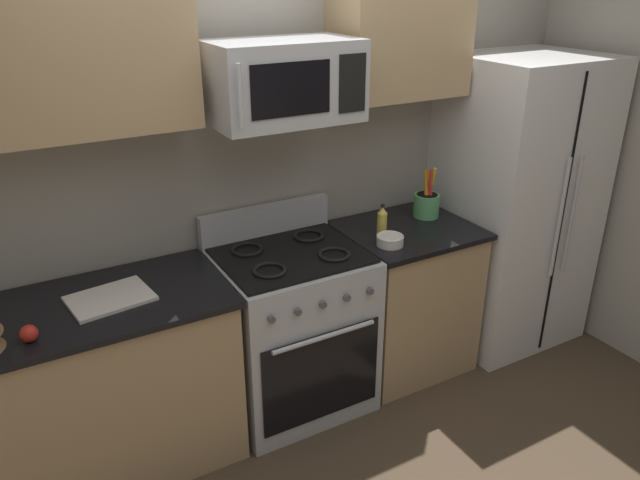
% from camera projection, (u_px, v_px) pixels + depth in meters
% --- Properties ---
extents(ground_plane, '(16.00, 16.00, 0.00)m').
position_uv_depth(ground_plane, '(352.00, 469.00, 3.04)').
color(ground_plane, '#473828').
extents(wall_back, '(8.00, 0.10, 2.60)m').
position_uv_depth(wall_back, '(256.00, 164.00, 3.33)').
color(wall_back, '#9E998E').
rests_on(wall_back, ground).
extents(counter_left, '(1.22, 0.66, 0.91)m').
position_uv_depth(counter_left, '(104.00, 387.00, 2.91)').
color(counter_left, tan).
rests_on(counter_left, ground).
extents(range_oven, '(0.76, 0.70, 1.09)m').
position_uv_depth(range_oven, '(292.00, 328.00, 3.35)').
color(range_oven, '#B2B5BA').
rests_on(range_oven, ground).
extents(counter_right, '(0.75, 0.66, 0.91)m').
position_uv_depth(counter_right, '(404.00, 297.00, 3.70)').
color(counter_right, tan).
rests_on(counter_right, ground).
extents(refrigerator, '(0.85, 0.77, 1.82)m').
position_uv_depth(refrigerator, '(514.00, 204.00, 3.87)').
color(refrigerator, silver).
rests_on(refrigerator, ground).
extents(microwave, '(0.70, 0.44, 0.37)m').
position_uv_depth(microwave, '(284.00, 81.00, 2.84)').
color(microwave, '#B2B5BA').
extents(upper_cabinets_left, '(1.21, 0.34, 0.70)m').
position_uv_depth(upper_cabinets_left, '(38.00, 50.00, 2.43)').
color(upper_cabinets_left, tan).
extents(upper_cabinets_right, '(0.74, 0.34, 0.70)m').
position_uv_depth(upper_cabinets_right, '(401.00, 30.00, 3.23)').
color(upper_cabinets_right, tan).
extents(utensil_crock, '(0.15, 0.15, 0.31)m').
position_uv_depth(utensil_crock, '(427.00, 204.00, 3.65)').
color(utensil_crock, '#59AD66').
rests_on(utensil_crock, counter_right).
extents(apple_loose, '(0.07, 0.07, 0.07)m').
position_uv_depth(apple_loose, '(29.00, 334.00, 2.44)').
color(apple_loose, red).
rests_on(apple_loose, counter_left).
extents(cutting_board, '(0.38, 0.31, 0.02)m').
position_uv_depth(cutting_board, '(110.00, 298.00, 2.75)').
color(cutting_board, silver).
rests_on(cutting_board, counter_left).
extents(bottle_oil, '(0.06, 0.06, 0.18)m').
position_uv_depth(bottle_oil, '(382.00, 221.00, 3.40)').
color(bottle_oil, gold).
rests_on(bottle_oil, counter_right).
extents(prep_bowl, '(0.15, 0.15, 0.06)m').
position_uv_depth(prep_bowl, '(390.00, 240.00, 3.29)').
color(prep_bowl, white).
rests_on(prep_bowl, counter_right).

